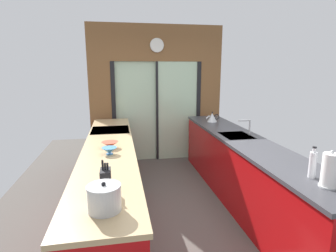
% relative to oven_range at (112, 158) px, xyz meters
% --- Properties ---
extents(ground_plane, '(5.04, 7.60, 0.02)m').
position_rel_oven_range_xyz_m(ground_plane, '(0.91, -0.65, -0.47)').
color(ground_plane, '#4C4742').
extents(back_wall_unit, '(2.64, 0.12, 2.70)m').
position_rel_oven_range_xyz_m(back_wall_unit, '(0.91, 1.15, 1.07)').
color(back_wall_unit, brown).
rests_on(back_wall_unit, ground_plane).
extents(left_counter_run, '(0.62, 3.80, 0.92)m').
position_rel_oven_range_xyz_m(left_counter_run, '(-0.00, -1.12, 0.01)').
color(left_counter_run, '#AD0C0F').
rests_on(left_counter_run, ground_plane).
extents(right_counter_run, '(0.62, 3.80, 0.92)m').
position_rel_oven_range_xyz_m(right_counter_run, '(1.82, -0.95, 0.01)').
color(right_counter_run, '#AD0C0F').
rests_on(right_counter_run, ground_plane).
extents(sink_faucet, '(0.19, 0.02, 0.23)m').
position_rel_oven_range_xyz_m(sink_faucet, '(1.96, -0.70, 0.62)').
color(sink_faucet, '#B7BABC').
rests_on(sink_faucet, right_counter_run).
extents(oven_range, '(0.60, 0.60, 0.92)m').
position_rel_oven_range_xyz_m(oven_range, '(0.00, 0.00, 0.00)').
color(oven_range, black).
rests_on(oven_range, ground_plane).
extents(mixing_bowl_near, '(0.17, 0.17, 0.08)m').
position_rel_oven_range_xyz_m(mixing_bowl_near, '(0.02, -1.27, 0.51)').
color(mixing_bowl_near, teal).
rests_on(mixing_bowl_near, left_counter_run).
extents(mixing_bowl_far, '(0.20, 0.20, 0.08)m').
position_rel_oven_range_xyz_m(mixing_bowl_far, '(0.02, -1.01, 0.51)').
color(mixing_bowl_far, '#BC4C38').
rests_on(mixing_bowl_far, left_counter_run).
extents(knife_block, '(0.08, 0.14, 0.27)m').
position_rel_oven_range_xyz_m(knife_block, '(0.02, -2.25, 0.56)').
color(knife_block, black).
rests_on(knife_block, left_counter_run).
extents(stock_pot, '(0.23, 0.23, 0.21)m').
position_rel_oven_range_xyz_m(stock_pot, '(0.02, -2.52, 0.56)').
color(stock_pot, '#B7BABC').
rests_on(stock_pot, left_counter_run).
extents(kettle, '(0.26, 0.18, 0.18)m').
position_rel_oven_range_xyz_m(kettle, '(1.80, 0.34, 0.54)').
color(kettle, '#B7BABC').
rests_on(kettle, right_counter_run).
extents(soap_bottle, '(0.06, 0.06, 0.28)m').
position_rel_oven_range_xyz_m(soap_bottle, '(1.80, -2.27, 0.59)').
color(soap_bottle, silver).
rests_on(soap_bottle, right_counter_run).
extents(paper_towel_roll, '(0.15, 0.15, 0.31)m').
position_rel_oven_range_xyz_m(paper_towel_roll, '(1.80, -2.47, 0.60)').
color(paper_towel_roll, '#B7BABC').
rests_on(paper_towel_roll, right_counter_run).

